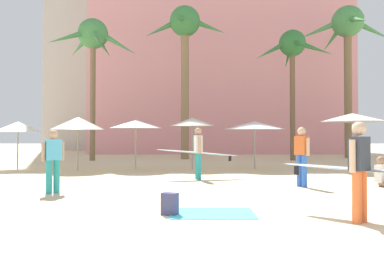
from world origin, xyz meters
TOP-DOWN VIEW (x-y plane):
  - ground at (0.00, 0.00)m, footprint 120.00×120.00m
  - hotel_pink at (2.02, 28.30)m, footprint 21.41×8.19m
  - hotel_tower_gray at (-6.54, 37.76)m, footprint 17.55×11.53m
  - palm_tree_far_left at (5.70, 17.30)m, footprint 4.81×4.73m
  - palm_tree_left at (-0.83, 18.47)m, footprint 5.25×5.39m
  - palm_tree_center at (-6.28, 17.09)m, footprint 4.89×5.60m
  - palm_tree_right at (10.06, 19.81)m, footprint 6.65×6.62m
  - cafe_umbrella_0 at (6.44, 10.75)m, footprint 2.62×2.62m
  - cafe_umbrella_2 at (-0.35, 11.56)m, footprint 2.04×2.04m
  - cafe_umbrella_3 at (-5.24, 10.88)m, footprint 2.29×2.29m
  - cafe_umbrella_4 at (-8.14, 11.57)m, footprint 2.02×2.02m
  - cafe_umbrella_6 at (2.43, 11.59)m, footprint 2.75×2.75m
  - cafe_umbrella_7 at (-2.82, 11.16)m, footprint 2.30×2.30m
  - beach_towel at (0.02, 2.20)m, footprint 1.64×1.06m
  - backpack at (-0.78, 2.09)m, footprint 0.35×0.33m
  - person_mid_center at (2.54, 1.59)m, footprint 2.25×2.00m
  - person_mid_right at (-0.16, 7.79)m, footprint 2.93×1.01m
  - person_far_left at (2.85, 5.91)m, footprint 0.38×0.58m
  - person_far_right at (-4.00, 4.73)m, footprint 0.52×0.47m

SIDE VIEW (x-z plane):
  - ground at x=0.00m, z-range 0.00..0.00m
  - beach_towel at x=0.02m, z-range 0.00..0.01m
  - backpack at x=-0.78m, z-range -0.01..0.41m
  - person_far_right at x=-4.00m, z-range 0.08..1.73m
  - person_mid_center at x=2.54m, z-range 0.06..1.82m
  - person_mid_right at x=-0.16m, z-range 0.06..1.83m
  - person_far_left at x=2.85m, z-range 0.09..1.83m
  - cafe_umbrella_4 at x=-8.14m, z-range 0.83..2.95m
  - cafe_umbrella_6 at x=2.43m, z-range 0.88..3.02m
  - cafe_umbrella_7 at x=-2.82m, z-range 0.90..3.08m
  - cafe_umbrella_3 at x=-5.24m, z-range 0.87..3.17m
  - cafe_umbrella_2 at x=-0.35m, z-range 0.95..3.25m
  - cafe_umbrella_0 at x=6.44m, z-range 1.04..3.48m
  - palm_tree_far_left at x=5.70m, z-range 2.63..10.49m
  - palm_tree_center at x=-6.28m, z-range 2.87..11.34m
  - palm_tree_left at x=-0.83m, z-range 2.96..12.69m
  - palm_tree_right at x=10.06m, z-range 3.21..13.40m
  - hotel_pink at x=2.02m, z-range 0.00..17.77m
  - hotel_tower_gray at x=-6.54m, z-range 0.00..33.28m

